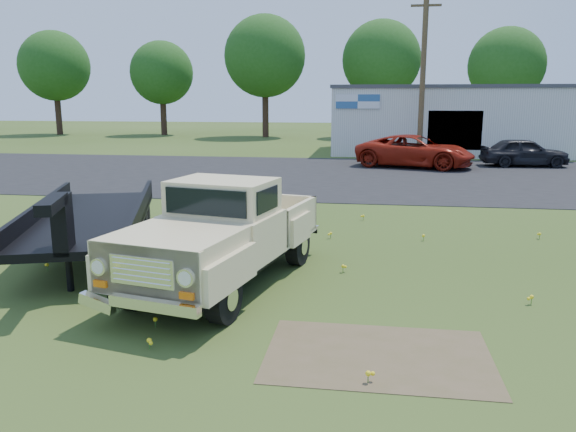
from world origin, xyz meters
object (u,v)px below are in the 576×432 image
object	(u,v)px
dark_sedan	(524,152)
red_pickup	(415,151)
flatbed_trailer	(91,213)
vintage_pickup_truck	(224,232)

from	to	relation	value
dark_sedan	red_pickup	bearing A→B (deg)	98.46
flatbed_trailer	dark_sedan	world-z (taller)	flatbed_trailer
red_pickup	dark_sedan	xyz separation A→B (m)	(5.47, 1.18, -0.08)
vintage_pickup_truck	red_pickup	xyz separation A→B (m)	(4.78, 18.84, -0.19)
vintage_pickup_truck	flatbed_trailer	bearing A→B (deg)	166.81
dark_sedan	flatbed_trailer	bearing A→B (deg)	139.56
flatbed_trailer	red_pickup	xyz separation A→B (m)	(8.23, 17.18, -0.12)
vintage_pickup_truck	dark_sedan	size ratio (longest dim) A/B	1.30
vintage_pickup_truck	flatbed_trailer	world-z (taller)	vintage_pickup_truck
vintage_pickup_truck	red_pickup	bearing A→B (deg)	88.19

